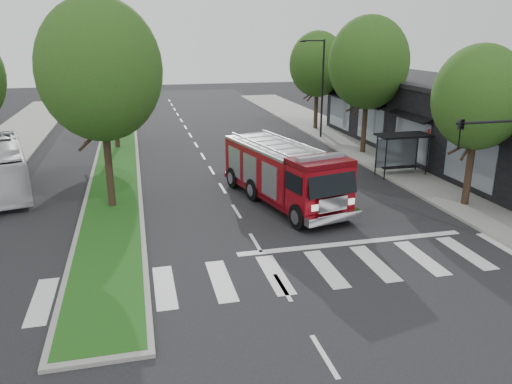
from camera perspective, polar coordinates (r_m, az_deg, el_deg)
The scene contains 13 objects.
ground at distance 21.19m, azimuth -0.06°, elevation -5.82°, with size 140.00×140.00×0.00m, color black.
sidewalk_right at distance 34.59m, azimuth 16.39°, elevation 2.94°, with size 5.00×80.00×0.15m, color gray.
median at distance 37.84m, azimuth -15.56°, elevation 4.25°, with size 3.00×50.00×0.15m.
storefront_row at distance 36.54m, azimuth 22.91°, elevation 6.93°, with size 8.00×30.00×5.00m, color black.
bus_shelter at distance 31.95m, azimuth 16.30°, elevation 5.40°, with size 3.20×1.60×2.61m.
tree_right_near at distance 26.52m, azimuth 24.11°, elevation 9.80°, with size 4.40×4.40×8.05m.
tree_right_mid at distance 36.66m, azimuth 12.73°, elevation 14.20°, with size 5.60×5.60×9.72m.
tree_right_far at distance 45.87m, azimuth 7.05°, elevation 14.29°, with size 5.00×5.00×8.73m.
tree_median_near at distance 24.97m, azimuth -17.40°, elevation 13.15°, with size 5.80×5.80×10.16m.
tree_median_far at distance 38.95m, azimuth -16.29°, elevation 14.12°, with size 5.60×5.60×9.72m.
streetlight_right_far at distance 41.84m, azimuth 7.42°, elevation 12.09°, with size 2.11×0.20×8.00m.
fire_engine at distance 25.74m, azimuth 3.16°, elevation 2.11°, with size 4.77×9.70×3.23m.
city_bus at distance 31.29m, azimuth -27.05°, elevation 2.60°, with size 2.26×9.68×2.70m, color silver.
Camera 1 is at (-4.59, -18.88, 8.45)m, focal length 35.00 mm.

